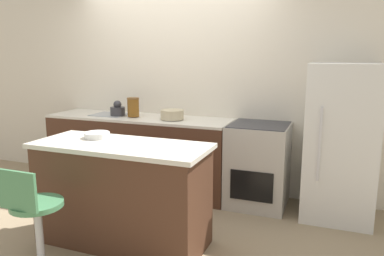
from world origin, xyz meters
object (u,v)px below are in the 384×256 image
(refrigerator, at_px, (341,142))
(mixing_bowl, at_px, (172,114))
(stool_chair, at_px, (35,222))
(kettle, at_px, (118,110))
(oven_range, at_px, (258,165))

(refrigerator, distance_m, mixing_bowl, 1.88)
(refrigerator, distance_m, stool_chair, 2.94)
(stool_chair, distance_m, kettle, 2.08)
(stool_chair, xyz_separation_m, kettle, (-0.47, 1.94, 0.58))
(oven_range, xyz_separation_m, mixing_bowl, (-1.03, -0.05, 0.52))
(mixing_bowl, bearing_deg, stool_chair, -98.09)
(oven_range, xyz_separation_m, stool_chair, (-1.31, -1.99, -0.04))
(oven_range, distance_m, mixing_bowl, 1.16)
(stool_chair, relative_size, mixing_bowl, 3.21)
(refrigerator, relative_size, stool_chair, 1.83)
(stool_chair, relative_size, kettle, 4.65)
(stool_chair, bearing_deg, kettle, 103.65)
(oven_range, bearing_deg, stool_chair, -123.31)
(oven_range, distance_m, kettle, 1.86)
(oven_range, relative_size, mixing_bowl, 3.41)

